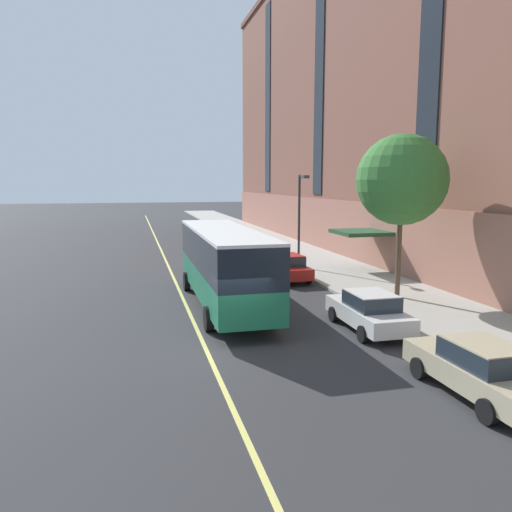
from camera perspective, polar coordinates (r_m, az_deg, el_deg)
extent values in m
plane|color=#303033|center=(18.05, -2.41, -10.32)|extent=(260.00, 260.00, 0.00)
cube|color=#ADA89E|center=(24.37, 19.03, -5.63)|extent=(5.75, 160.00, 0.15)
cube|color=#234C2D|center=(32.86, 11.97, 2.66)|extent=(3.20, 3.40, 0.24)
cube|color=#1E232B|center=(31.12, 19.55, 25.82)|extent=(0.10, 2.00, 21.19)
cube|color=#1E232B|center=(45.45, 7.26, 20.48)|extent=(0.10, 2.00, 21.19)
cube|color=#1E232B|center=(60.89, 1.36, 17.44)|extent=(0.10, 2.00, 21.19)
cube|color=#1E704C|center=(23.23, -3.68, -2.81)|extent=(2.61, 11.85, 1.32)
cube|color=black|center=(22.99, -3.71, 0.77)|extent=(2.63, 11.85, 1.61)
cube|color=white|center=(22.89, -3.73, 2.92)|extent=(2.64, 11.85, 0.12)
cube|color=#19232D|center=(28.84, -5.87, 1.98)|extent=(2.37, 0.09, 1.21)
cube|color=orange|center=(28.77, -5.89, 3.54)|extent=(1.81, 0.07, 0.28)
cube|color=black|center=(29.12, -5.82, -1.66)|extent=(2.53, 0.13, 0.24)
cube|color=white|center=(28.97, -7.59, -1.24)|extent=(0.28, 0.06, 0.18)
cube|color=white|center=(29.22, -4.07, -1.10)|extent=(0.28, 0.06, 0.18)
cylinder|color=black|center=(27.22, -7.93, -2.87)|extent=(0.30, 1.00, 1.00)
cylinder|color=black|center=(27.61, -2.60, -2.64)|extent=(0.30, 1.00, 1.00)
cylinder|color=black|center=(19.79, -5.45, -7.14)|extent=(0.30, 1.00, 1.00)
cylinder|color=black|center=(20.32, 1.80, -6.69)|extent=(0.30, 1.00, 1.00)
cube|color=navy|center=(48.87, -3.29, 2.36)|extent=(1.78, 4.77, 0.64)
cube|color=#232D38|center=(48.58, -3.25, 3.04)|extent=(1.56, 2.15, 0.56)
cube|color=navy|center=(48.55, -3.25, 3.39)|extent=(1.52, 2.06, 0.04)
cylinder|color=black|center=(50.19, -4.58, 2.14)|extent=(0.22, 0.64, 0.64)
cylinder|color=black|center=(50.51, -2.65, 2.20)|extent=(0.22, 0.64, 0.64)
cylinder|color=black|center=(47.31, -3.97, 1.76)|extent=(0.22, 0.64, 0.64)
cylinder|color=black|center=(47.64, -1.93, 1.83)|extent=(0.22, 0.64, 0.64)
cube|color=silver|center=(20.31, 12.69, -6.50)|extent=(1.86, 4.64, 0.64)
cube|color=#232D38|center=(19.96, 13.03, -5.00)|extent=(1.61, 2.10, 0.56)
cube|color=silver|center=(19.89, 13.06, -4.16)|extent=(1.57, 2.00, 0.04)
cylinder|color=black|center=(21.30, 8.83, -6.58)|extent=(0.23, 0.64, 0.64)
cylinder|color=black|center=(22.00, 13.12, -6.21)|extent=(0.23, 0.64, 0.64)
cylinder|color=black|center=(18.79, 12.13, -8.72)|extent=(0.23, 0.64, 0.64)
cylinder|color=black|center=(19.58, 16.84, -8.19)|extent=(0.23, 0.64, 0.64)
cube|color=#BCAD89|center=(15.22, 23.97, -12.14)|extent=(1.77, 4.75, 0.64)
cube|color=#232D38|center=(14.85, 24.68, -10.25)|extent=(1.54, 2.14, 0.56)
cube|color=#BCAD89|center=(14.76, 24.75, -9.14)|extent=(1.51, 2.05, 0.04)
cylinder|color=black|center=(15.97, 18.12, -12.08)|extent=(0.22, 0.64, 0.64)
cylinder|color=black|center=(16.91, 23.07, -11.18)|extent=(0.22, 0.64, 0.64)
cylinder|color=black|center=(13.78, 24.93, -15.82)|extent=(0.22, 0.64, 0.64)
cube|color=#B21E19|center=(29.89, 3.48, -1.52)|extent=(1.91, 4.67, 0.64)
cube|color=#232D38|center=(29.58, 3.64, -0.45)|extent=(1.62, 2.13, 0.56)
cube|color=#B21E19|center=(29.54, 3.64, 0.12)|extent=(1.58, 2.03, 0.04)
cylinder|color=black|center=(31.02, 1.10, -1.74)|extent=(0.24, 0.65, 0.64)
cylinder|color=black|center=(31.56, 4.08, -1.59)|extent=(0.24, 0.65, 0.64)
cylinder|color=black|center=(28.35, 2.79, -2.72)|extent=(0.24, 0.65, 0.64)
cylinder|color=black|center=(28.94, 6.02, -2.53)|extent=(0.24, 0.65, 0.64)
cube|color=#4C4C51|center=(41.68, -1.25, 1.32)|extent=(1.90, 4.65, 0.64)
cube|color=#232D38|center=(41.38, -1.19, 2.11)|extent=(1.64, 2.11, 0.56)
cube|color=#4C4C51|center=(41.35, -1.19, 2.52)|extent=(1.60, 2.01, 0.04)
cylinder|color=black|center=(42.94, -2.81, 1.09)|extent=(0.23, 0.64, 0.64)
cylinder|color=black|center=(43.30, -0.48, 1.16)|extent=(0.23, 0.64, 0.64)
cylinder|color=black|center=(40.15, -2.08, 0.59)|extent=(0.23, 0.64, 0.64)
cylinder|color=black|center=(40.53, 0.41, 0.66)|extent=(0.23, 0.64, 0.64)
cylinder|color=brown|center=(25.48, 16.01, 0.50)|extent=(0.24, 0.24, 4.56)
sphere|color=#387533|center=(25.26, 16.33, 8.36)|extent=(4.38, 4.38, 4.38)
cylinder|color=#2D2D30|center=(33.35, 4.94, 3.96)|extent=(0.16, 0.16, 6.14)
cylinder|color=#2D2D30|center=(32.73, 5.33, 9.07)|extent=(0.10, 1.10, 0.10)
cube|color=#3D3D3F|center=(32.21, 5.65, 8.99)|extent=(0.36, 0.60, 0.20)
cube|color=#E0D66B|center=(20.71, -6.97, -7.88)|extent=(0.16, 140.00, 0.01)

